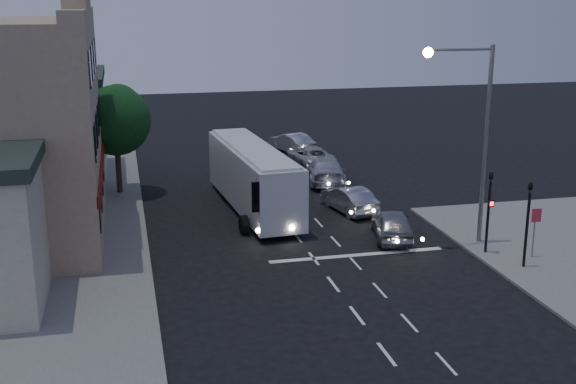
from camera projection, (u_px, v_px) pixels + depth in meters
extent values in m
plane|color=black|center=(326.00, 275.00, 29.75)|extent=(120.00, 120.00, 0.00)
cube|color=slate|center=(18.00, 236.00, 34.41)|extent=(12.00, 50.00, 0.12)
cube|color=silver|center=(387.00, 354.00, 23.17)|extent=(0.12, 1.60, 0.01)
cube|color=silver|center=(357.00, 315.00, 25.99)|extent=(0.12, 1.60, 0.01)
cube|color=silver|center=(333.00, 284.00, 28.81)|extent=(0.12, 1.60, 0.01)
cube|color=silver|center=(314.00, 259.00, 31.63)|extent=(0.12, 1.60, 0.01)
cube|color=silver|center=(297.00, 237.00, 34.45)|extent=(0.12, 1.60, 0.01)
cube|color=silver|center=(284.00, 219.00, 37.27)|extent=(0.12, 1.60, 0.01)
cube|color=silver|center=(272.00, 203.00, 40.09)|extent=(0.12, 1.60, 0.01)
cube|color=silver|center=(261.00, 190.00, 42.91)|extent=(0.12, 1.60, 0.01)
cube|color=silver|center=(252.00, 178.00, 45.73)|extent=(0.12, 1.60, 0.01)
cube|color=silver|center=(446.00, 363.00, 22.58)|extent=(0.10, 1.50, 0.01)
cube|color=silver|center=(409.00, 323.00, 25.40)|extent=(0.10, 1.50, 0.01)
cube|color=silver|center=(380.00, 290.00, 28.22)|extent=(0.10, 1.50, 0.01)
cube|color=silver|center=(356.00, 264.00, 31.04)|extent=(0.10, 1.50, 0.01)
cube|color=silver|center=(336.00, 241.00, 33.86)|extent=(0.10, 1.50, 0.01)
cube|color=silver|center=(319.00, 223.00, 36.68)|extent=(0.10, 1.50, 0.01)
cube|color=silver|center=(304.00, 206.00, 39.50)|extent=(0.10, 1.50, 0.01)
cube|color=silver|center=(291.00, 192.00, 42.32)|extent=(0.10, 1.50, 0.01)
cube|color=silver|center=(280.00, 180.00, 45.14)|extent=(0.10, 1.50, 0.01)
cube|color=silver|center=(270.00, 169.00, 47.96)|extent=(0.10, 1.50, 0.01)
cube|color=silver|center=(357.00, 255.00, 32.07)|extent=(8.00, 0.35, 0.01)
cube|color=silver|center=(253.00, 177.00, 38.42)|extent=(3.25, 11.50, 3.03)
cube|color=silver|center=(252.00, 148.00, 38.01)|extent=(2.85, 11.10, 0.17)
cube|color=black|center=(275.00, 195.00, 33.01)|extent=(2.18, 0.28, 1.42)
cube|color=black|center=(273.00, 162.00, 38.97)|extent=(0.78, 9.43, 0.85)
cube|color=black|center=(229.00, 165.00, 38.45)|extent=(0.78, 9.43, 0.85)
cube|color=#B92C39|center=(271.00, 179.00, 39.69)|extent=(0.44, 5.19, 1.32)
cube|color=#B92C39|center=(228.00, 181.00, 39.16)|extent=(0.44, 5.19, 1.32)
cylinder|color=black|center=(244.00, 225.00, 34.79)|extent=(0.40, 0.97, 0.95)
cylinder|color=black|center=(292.00, 221.00, 35.31)|extent=(0.40, 0.97, 0.95)
cylinder|color=black|center=(225.00, 191.00, 40.75)|extent=(0.40, 0.97, 0.95)
cylinder|color=black|center=(266.00, 189.00, 41.26)|extent=(0.40, 0.97, 0.95)
cylinder|color=black|center=(221.00, 184.00, 42.26)|extent=(0.40, 0.97, 0.95)
cylinder|color=black|center=(261.00, 182.00, 42.78)|extent=(0.40, 0.97, 0.95)
cylinder|color=#FFF2CC|center=(258.00, 230.00, 33.19)|extent=(0.25, 0.07, 0.25)
cylinder|color=#FFF2CC|center=(292.00, 228.00, 33.54)|extent=(0.25, 0.07, 0.25)
imported|color=gray|center=(392.00, 224.00, 34.08)|extent=(2.63, 4.49, 1.43)
imported|color=#A3A3AE|center=(349.00, 199.00, 38.40)|extent=(2.20, 4.36, 1.37)
imported|color=#B7B9C3|center=(325.00, 170.00, 44.43)|extent=(3.18, 5.70, 1.56)
imported|color=#ABABAB|center=(310.00, 156.00, 48.83)|extent=(2.76, 5.14, 1.37)
imported|color=#BBBCBF|center=(292.00, 143.00, 53.16)|extent=(2.84, 4.61, 1.44)
cylinder|color=black|center=(488.00, 218.00, 31.72)|extent=(0.12, 0.12, 3.20)
imported|color=black|center=(491.00, 172.00, 31.18)|extent=(0.15, 0.18, 0.90)
cube|color=black|center=(491.00, 203.00, 31.37)|extent=(0.25, 0.12, 0.30)
cube|color=#FF0C0C|center=(492.00, 204.00, 31.30)|extent=(0.16, 0.02, 0.18)
cylinder|color=black|center=(527.00, 230.00, 29.99)|extent=(0.12, 0.12, 3.20)
imported|color=black|center=(531.00, 183.00, 29.45)|extent=(0.18, 0.15, 0.90)
cylinder|color=slate|center=(534.00, 235.00, 31.31)|extent=(0.06, 0.06, 2.00)
cube|color=red|center=(537.00, 215.00, 31.01)|extent=(0.45, 0.03, 0.60)
cylinder|color=slate|center=(485.00, 146.00, 32.36)|extent=(0.20, 0.20, 9.00)
cylinder|color=slate|center=(461.00, 50.00, 30.91)|extent=(3.00, 0.12, 0.12)
sphere|color=#FFBF59|center=(428.00, 52.00, 30.61)|extent=(0.44, 0.44, 0.44)
cube|color=tan|center=(78.00, 14.00, 32.48)|extent=(1.00, 12.00, 0.50)
cube|color=tan|center=(77.00, 2.00, 32.35)|extent=(1.00, 6.00, 0.50)
cube|color=maroon|center=(101.00, 169.00, 34.50)|extent=(0.15, 12.00, 0.50)
cube|color=black|center=(100.00, 212.00, 30.47)|extent=(0.06, 1.30, 1.50)
cube|color=black|center=(101.00, 194.00, 33.29)|extent=(0.06, 1.30, 1.50)
cube|color=black|center=(102.00, 178.00, 36.11)|extent=(0.06, 1.30, 1.50)
cube|color=black|center=(103.00, 165.00, 38.93)|extent=(0.06, 1.30, 1.50)
cube|color=black|center=(95.00, 142.00, 29.68)|extent=(0.06, 1.30, 1.50)
cube|color=black|center=(97.00, 130.00, 32.50)|extent=(0.06, 1.30, 1.50)
cube|color=black|center=(98.00, 119.00, 35.32)|extent=(0.06, 1.30, 1.50)
cube|color=black|center=(99.00, 110.00, 38.14)|extent=(0.06, 1.30, 1.50)
cube|color=black|center=(90.00, 69.00, 28.90)|extent=(0.06, 1.30, 1.50)
cube|color=black|center=(92.00, 62.00, 31.72)|extent=(0.06, 1.30, 1.50)
cube|color=black|center=(94.00, 57.00, 34.54)|extent=(0.06, 1.30, 1.50)
cube|color=black|center=(95.00, 52.00, 37.36)|extent=(0.06, 1.30, 1.50)
cube|color=#AFA990|center=(29.00, 130.00, 44.78)|extent=(9.00, 9.00, 6.00)
cube|color=#242F2A|center=(24.00, 77.00, 43.93)|extent=(9.40, 9.40, 0.50)
cylinder|color=black|center=(119.00, 168.00, 41.66)|extent=(0.32, 0.32, 2.80)
sphere|color=black|center=(116.00, 120.00, 40.93)|extent=(4.00, 4.00, 4.00)
sphere|color=#1C5721|center=(118.00, 107.00, 41.35)|extent=(2.60, 2.60, 2.60)
sphere|color=black|center=(110.00, 115.00, 40.19)|extent=(2.40, 2.40, 2.40)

